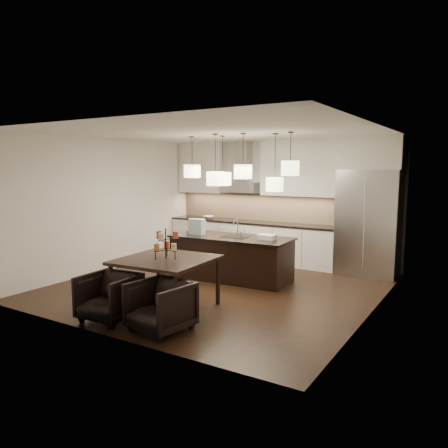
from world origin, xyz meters
The scene contains 37 objects.
floor centered at (0.00, 0.00, -0.01)m, with size 5.50×5.50×0.02m, color black.
ceiling centered at (0.00, 0.00, 2.81)m, with size 5.50×5.50×0.02m, color white.
wall_back centered at (0.00, 2.76, 1.40)m, with size 5.50×0.02×2.80m, color silver.
wall_front centered at (0.00, -2.76, 1.40)m, with size 5.50×0.02×2.80m, color silver.
wall_left centered at (-2.76, 0.00, 1.40)m, with size 0.02×5.50×2.80m, color silver.
wall_right centered at (2.76, 0.00, 1.40)m, with size 0.02×5.50×2.80m, color silver.
refrigerator centered at (2.10, 2.38, 1.07)m, with size 1.20×0.72×2.15m, color #B7B7BA.
fridge_panel centered at (2.10, 2.38, 2.47)m, with size 1.26×0.72×0.65m, color silver.
lower_cabinets centered at (-0.62, 2.43, 0.44)m, with size 4.21×0.62×0.88m, color silver.
countertop centered at (-0.62, 2.43, 0.90)m, with size 4.21×0.66×0.04m, color black.
backsplash centered at (-0.62, 2.73, 1.24)m, with size 4.21×0.02×0.63m, color #CDAC89.
upper_cab_left centered at (-2.10, 2.57, 2.17)m, with size 1.25×0.35×1.25m, color silver.
upper_cab_right centered at (0.55, 2.57, 2.17)m, with size 1.86×0.35×1.25m, color silver.
hood_canopy centered at (-0.93, 2.48, 1.72)m, with size 0.90×0.52×0.24m, color #B7B7BA.
hood_chimney centered at (-0.93, 2.59, 2.32)m, with size 0.30×0.28×0.96m, color #B7B7BA.
fruit_bowl centered at (-1.80, 2.38, 0.95)m, with size 0.26×0.26×0.06m, color silver.
island_body centered at (-0.10, 0.63, 0.40)m, with size 2.30×0.92×0.81m, color black.
island_top centered at (-0.10, 0.63, 0.83)m, with size 2.37×0.99×0.04m, color black.
faucet centered at (-0.01, 0.73, 1.02)m, with size 0.09×0.22×0.35m, color silver, non-canonical shape.
tote_bag centered at (-0.84, 0.52, 1.00)m, with size 0.31×0.17×0.31m, color #246041.
food_container centered at (0.64, 0.69, 0.89)m, with size 0.31×0.22×0.09m, color silver.
dining_table centered at (-0.02, -1.47, 0.40)m, with size 1.34×1.34×0.80m, color black, non-canonical shape.
candelabra centered at (-0.02, -1.47, 1.04)m, with size 0.38×0.38×0.47m, color black, non-canonical shape.
candle_a centered at (0.13, -1.46, 0.99)m, with size 0.08×0.08×0.11m, color beige.
candle_b centered at (-0.11, -1.35, 0.99)m, with size 0.08×0.08×0.11m, color red.
candle_c centered at (-0.09, -1.60, 0.99)m, with size 0.08×0.08×0.11m, color #9D6433.
candle_d centered at (0.09, -1.37, 1.16)m, with size 0.08×0.08×0.11m, color red.
candle_e centered at (-0.16, -1.46, 1.16)m, with size 0.08×0.08×0.11m, color #9D6433.
candle_f centered at (0.01, -1.61, 1.16)m, with size 0.08×0.08×0.11m, color beige.
armchair_left centered at (-0.40, -2.30, 0.34)m, with size 0.73×0.75×0.68m, color black.
armchair_right centered at (0.50, -2.24, 0.34)m, with size 0.73×0.75×0.69m, color black.
pendant_a centered at (-0.97, 0.56, 2.11)m, with size 0.24×0.24×0.26m, color beige.
pendant_b centered at (-0.32, 0.67, 1.97)m, with size 0.24×0.24×0.26m, color beige.
pendant_c centered at (0.32, 0.34, 2.11)m, with size 0.24×0.24×0.26m, color beige.
pendant_d centered at (0.79, 0.68, 1.88)m, with size 0.24×0.24×0.26m, color beige.
pendant_e centered at (1.18, 0.48, 2.18)m, with size 0.24×0.24×0.26m, color beige.
pendant_f centered at (-0.18, 0.19, 1.98)m, with size 0.24×0.24×0.26m, color beige.
Camera 1 is at (4.20, -6.61, 2.21)m, focal length 35.00 mm.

